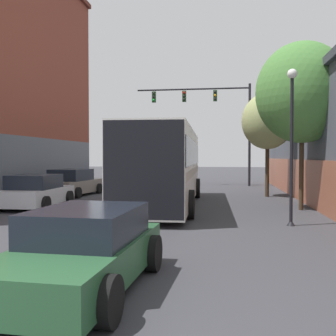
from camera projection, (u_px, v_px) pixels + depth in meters
lane_center_line at (141, 202)px, 18.26m from camera, size 0.14×42.52×0.01m
bus at (165, 164)px, 16.97m from camera, size 3.07×11.31×3.26m
hatchback_foreground at (84, 251)px, 6.30m from camera, size 2.11×4.05×1.29m
parked_car_left_near at (137, 173)px, 34.19m from camera, size 2.40×4.67×1.45m
parked_car_left_mid at (73, 183)px, 21.53m from camera, size 2.35×4.56×1.45m
parked_car_left_far at (36, 192)px, 16.48m from camera, size 2.13×3.92×1.38m
traffic_signal_gantry at (213, 111)px, 28.81m from camera, size 8.38×0.36×7.43m
street_lamp at (292, 139)px, 12.02m from camera, size 0.30×0.30×4.81m
street_tree_near at (302, 93)px, 15.56m from camera, size 3.64×3.28×6.68m
street_tree_far at (268, 121)px, 20.80m from camera, size 2.72×2.45×5.52m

